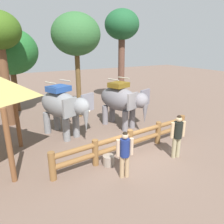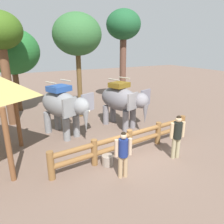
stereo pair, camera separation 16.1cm
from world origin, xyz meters
name	(u,v)px [view 1 (the left image)]	position (x,y,z in m)	size (l,w,h in m)	color
ground_plane	(127,151)	(0.00, 0.00, 0.00)	(60.00, 60.00, 0.00)	brown
log_fence	(130,140)	(0.00, -0.19, 0.60)	(6.93, 0.90, 1.05)	brown
elephant_near_left	(63,106)	(-1.91, 2.91, 1.56)	(2.43, 3.30, 2.78)	slate
elephant_center	(121,100)	(1.25, 2.60, 1.53)	(2.24, 3.25, 2.72)	slate
tourist_woman_in_black	(125,151)	(-1.11, -1.55, 0.99)	(0.59, 0.41, 1.72)	#A28560
tourist_man_in_blue	(177,133)	(1.46, -1.39, 1.06)	(0.64, 0.42, 1.82)	#9A8E6B
tree_far_left	(76,35)	(-0.14, 5.45, 4.94)	(2.84, 2.84, 6.20)	brown
tree_back_center	(122,29)	(3.75, 6.77, 5.49)	(2.44, 2.44, 6.80)	brown
tree_far_right	(10,52)	(-3.52, 8.66, 3.97)	(3.50, 3.50, 5.49)	brown
feed_bucket	(108,160)	(-1.23, -0.59, 0.20)	(0.45, 0.45, 0.39)	gray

